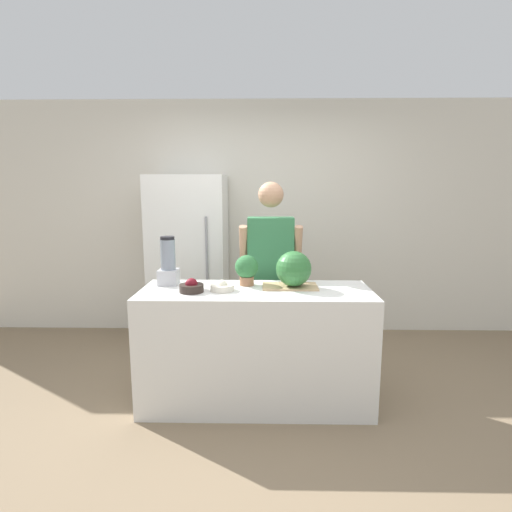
# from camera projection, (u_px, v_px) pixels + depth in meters

# --- Properties ---
(ground_plane) EXTENTS (14.00, 14.00, 0.00)m
(ground_plane) POSITION_uv_depth(u_px,v_px,m) (255.00, 424.00, 2.82)
(ground_plane) COLOR #7F6B51
(wall_back) EXTENTS (8.00, 0.06, 2.60)m
(wall_back) POSITION_uv_depth(u_px,v_px,m) (259.00, 219.00, 4.54)
(wall_back) COLOR silver
(wall_back) RESTS_ON ground_plane
(counter_island) EXTENTS (1.73, 0.63, 0.90)m
(counter_island) POSITION_uv_depth(u_px,v_px,m) (256.00, 346.00, 3.06)
(counter_island) COLOR white
(counter_island) RESTS_ON ground_plane
(refrigerator) EXTENTS (0.78, 0.67, 1.78)m
(refrigerator) POSITION_uv_depth(u_px,v_px,m) (189.00, 260.00, 4.26)
(refrigerator) COLOR white
(refrigerator) RESTS_ON ground_plane
(person) EXTENTS (0.54, 0.27, 1.70)m
(person) POSITION_uv_depth(u_px,v_px,m) (270.00, 275.00, 3.55)
(person) COLOR gray
(person) RESTS_ON ground_plane
(cutting_board) EXTENTS (0.42, 0.24, 0.01)m
(cutting_board) POSITION_uv_depth(u_px,v_px,m) (290.00, 286.00, 3.05)
(cutting_board) COLOR tan
(cutting_board) RESTS_ON counter_island
(watermelon) EXTENTS (0.27, 0.27, 0.27)m
(watermelon) POSITION_uv_depth(u_px,v_px,m) (294.00, 269.00, 3.01)
(watermelon) COLOR #2D6B33
(watermelon) RESTS_ON cutting_board
(bowl_cherries) EXTENTS (0.18, 0.18, 0.10)m
(bowl_cherries) POSITION_uv_depth(u_px,v_px,m) (192.00, 287.00, 2.91)
(bowl_cherries) COLOR #2D231E
(bowl_cherries) RESTS_ON counter_island
(bowl_cream) EXTENTS (0.18, 0.18, 0.08)m
(bowl_cream) POSITION_uv_depth(u_px,v_px,m) (222.00, 287.00, 2.95)
(bowl_cream) COLOR beige
(bowl_cream) RESTS_ON counter_island
(blender) EXTENTS (0.15, 0.15, 0.38)m
(blender) POSITION_uv_depth(u_px,v_px,m) (168.00, 264.00, 3.12)
(blender) COLOR #B7B7BC
(blender) RESTS_ON counter_island
(potted_plant) EXTENTS (0.18, 0.18, 0.24)m
(potted_plant) POSITION_uv_depth(u_px,v_px,m) (247.00, 269.00, 3.10)
(potted_plant) COLOR #996647
(potted_plant) RESTS_ON counter_island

